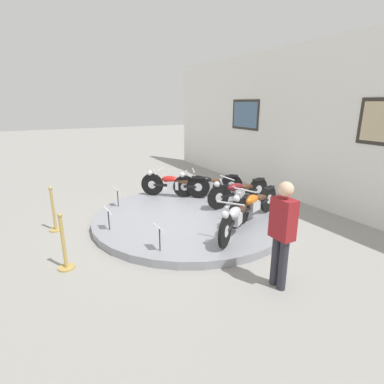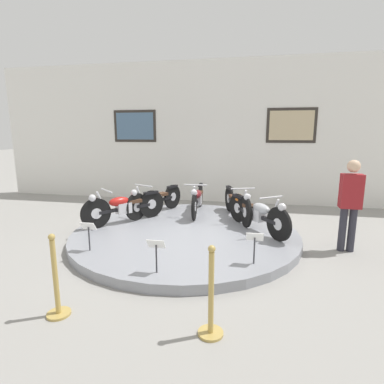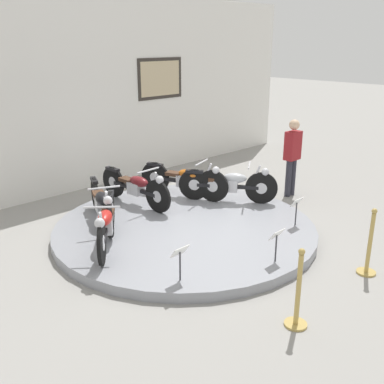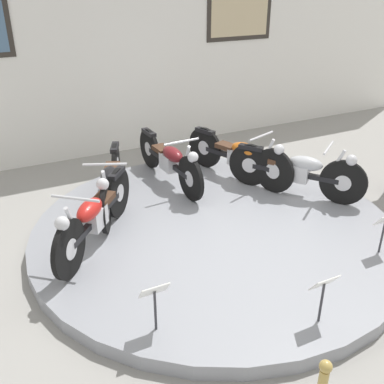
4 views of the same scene
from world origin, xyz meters
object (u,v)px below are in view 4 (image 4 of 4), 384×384
(motorcycle_maroon, at_px, (170,159))
(info_placard_front_left, at_px, (155,297))
(motorcycle_red, at_px, (94,215))
(motorcycle_black, at_px, (111,181))
(motorcycle_orange, at_px, (239,155))
(motorcycle_silver, at_px, (298,170))
(info_placard_front_centre, at_px, (323,289))

(motorcycle_maroon, xyz_separation_m, info_placard_front_left, (-1.39, -2.80, -0.02))
(info_placard_front_left, bearing_deg, motorcycle_red, 92.84)
(motorcycle_red, distance_m, motorcycle_black, 0.94)
(motorcycle_orange, relative_size, motorcycle_silver, 1.17)
(motorcycle_orange, distance_m, info_placard_front_centre, 3.20)
(motorcycle_red, relative_size, motorcycle_silver, 0.95)
(motorcycle_red, bearing_deg, motorcycle_silver, -0.04)
(motorcycle_silver, xyz_separation_m, info_placard_front_centre, (-1.46, -2.20, -0.02))
(motorcycle_red, height_order, info_placard_front_left, motorcycle_red)
(motorcycle_orange, bearing_deg, motorcycle_red, -161.54)
(info_placard_front_centre, bearing_deg, motorcycle_maroon, 89.96)
(motorcycle_maroon, bearing_deg, motorcycle_red, -141.57)
(motorcycle_black, distance_m, motorcycle_orange, 2.03)
(motorcycle_black, xyz_separation_m, motorcycle_maroon, (1.02, 0.34, 0.00))
(motorcycle_maroon, height_order, motorcycle_orange, motorcycle_orange)
(motorcycle_black, relative_size, motorcycle_orange, 0.96)
(motorcycle_black, xyz_separation_m, motorcycle_silver, (2.48, -0.83, 0.00))
(motorcycle_silver, bearing_deg, motorcycle_orange, 118.64)
(motorcycle_black, relative_size, motorcycle_silver, 1.12)
(motorcycle_red, xyz_separation_m, motorcycle_maroon, (1.47, 1.16, -0.00))
(motorcycle_maroon, xyz_separation_m, info_placard_front_centre, (-0.00, -3.37, -0.02))
(motorcycle_black, distance_m, info_placard_front_left, 2.49)
(motorcycle_black, bearing_deg, motorcycle_maroon, 18.40)
(motorcycle_black, bearing_deg, info_placard_front_left, -98.58)
(motorcycle_red, bearing_deg, motorcycle_orange, 18.46)
(motorcycle_red, xyz_separation_m, info_placard_front_left, (0.08, -1.63, -0.02))
(info_placard_front_left, xyz_separation_m, info_placard_front_centre, (1.39, -0.57, 0.00))
(motorcycle_maroon, bearing_deg, motorcycle_silver, -38.60)
(motorcycle_orange, height_order, motorcycle_silver, motorcycle_orange)
(motorcycle_red, height_order, motorcycle_orange, motorcycle_orange)
(motorcycle_red, relative_size, info_placard_front_centre, 3.06)
(motorcycle_red, bearing_deg, info_placard_front_left, -87.16)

